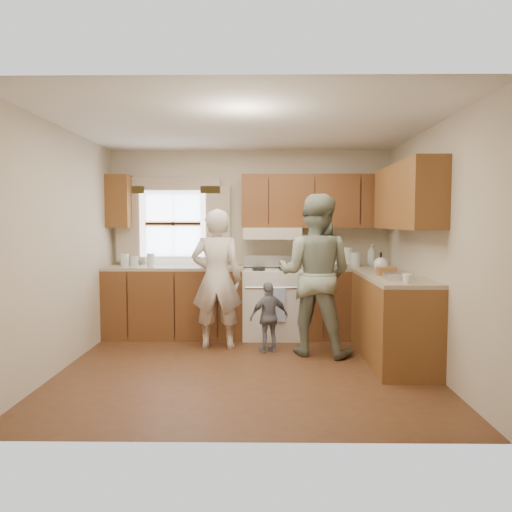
{
  "coord_description": "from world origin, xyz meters",
  "views": [
    {
      "loc": [
        0.17,
        -5.11,
        1.54
      ],
      "look_at": [
        0.1,
        0.4,
        1.15
      ],
      "focal_mm": 35.0,
      "sensor_mm": 36.0,
      "label": 1
    }
  ],
  "objects_px": {
    "stove": "(272,302)",
    "woman_right": "(315,275)",
    "woman_left": "(217,279)",
    "child": "(269,317)"
  },
  "relations": [
    {
      "from": "woman_left",
      "to": "woman_right",
      "type": "relative_size",
      "value": 0.91
    },
    {
      "from": "woman_right",
      "to": "child",
      "type": "relative_size",
      "value": 2.23
    },
    {
      "from": "woman_right",
      "to": "child",
      "type": "distance_m",
      "value": 0.74
    },
    {
      "from": "woman_left",
      "to": "stove",
      "type": "bearing_deg",
      "value": -138.53
    },
    {
      "from": "woman_right",
      "to": "child",
      "type": "bearing_deg",
      "value": 12.17
    },
    {
      "from": "stove",
      "to": "woman_right",
      "type": "distance_m",
      "value": 1.06
    },
    {
      "from": "stove",
      "to": "woman_left",
      "type": "bearing_deg",
      "value": -139.28
    },
    {
      "from": "child",
      "to": "woman_left",
      "type": "bearing_deg",
      "value": -38.98
    },
    {
      "from": "stove",
      "to": "child",
      "type": "distance_m",
      "value": 0.76
    },
    {
      "from": "woman_left",
      "to": "child",
      "type": "xyz_separation_m",
      "value": [
        0.63,
        -0.17,
        -0.43
      ]
    }
  ]
}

